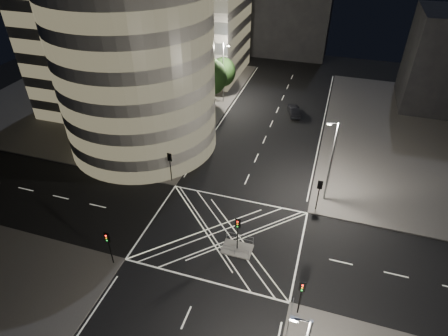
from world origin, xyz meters
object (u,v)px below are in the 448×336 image
(traffic_signal_fl, at_px, (170,162))
(street_lamp_left_near, at_px, (181,122))
(central_island, at_px, (237,249))
(street_lamp_left_far, at_px, (224,72))
(traffic_signal_nl, at_px, (108,242))
(traffic_signal_island, at_px, (238,229))
(sedan, at_px, (294,111))
(traffic_signal_nr, at_px, (301,292))
(traffic_signal_fr, at_px, (319,190))
(street_lamp_right_far, at_px, (331,160))

(traffic_signal_fl, height_order, street_lamp_left_near, street_lamp_left_near)
(central_island, height_order, street_lamp_left_far, street_lamp_left_far)
(traffic_signal_nl, bearing_deg, street_lamp_left_near, 91.94)
(traffic_signal_island, height_order, street_lamp_left_near, street_lamp_left_near)
(traffic_signal_nl, distance_m, street_lamp_left_near, 18.99)
(street_lamp_left_near, xyz_separation_m, sedan, (12.23, 17.07, -4.81))
(street_lamp_left_near, xyz_separation_m, street_lamp_left_far, (0.00, 18.00, 0.00))
(central_island, relative_size, street_lamp_left_near, 0.30)
(traffic_signal_nr, bearing_deg, traffic_signal_island, 142.07)
(traffic_signal_fr, xyz_separation_m, traffic_signal_island, (-6.80, -8.30, 0.00))
(traffic_signal_fr, distance_m, traffic_signal_island, 10.73)
(traffic_signal_fr, relative_size, sedan, 0.90)
(street_lamp_left_near, bearing_deg, central_island, -49.73)
(central_island, height_order, traffic_signal_nr, traffic_signal_nr)
(traffic_signal_fr, xyz_separation_m, sedan, (-6.00, 22.27, -2.18))
(traffic_signal_fr, relative_size, street_lamp_left_far, 0.40)
(central_island, distance_m, street_lamp_left_near, 18.52)
(traffic_signal_nl, height_order, traffic_signal_island, same)
(central_island, xyz_separation_m, traffic_signal_fr, (6.80, 8.30, 2.84))
(central_island, height_order, traffic_signal_fl, traffic_signal_fl)
(sedan, bearing_deg, traffic_signal_nr, 82.46)
(traffic_signal_island, height_order, sedan, traffic_signal_island)
(traffic_signal_fr, height_order, street_lamp_left_far, street_lamp_left_far)
(central_island, relative_size, traffic_signal_nl, 0.75)
(street_lamp_left_near, bearing_deg, traffic_signal_fl, -83.03)
(traffic_signal_fr, xyz_separation_m, street_lamp_right_far, (0.64, 2.20, 2.63))
(traffic_signal_fr, distance_m, street_lamp_right_far, 3.48)
(traffic_signal_nr, bearing_deg, sedan, 99.50)
(traffic_signal_nr, distance_m, sedan, 36.43)
(traffic_signal_island, bearing_deg, street_lamp_left_near, 130.27)
(street_lamp_left_near, relative_size, street_lamp_left_far, 1.00)
(street_lamp_left_near, relative_size, sedan, 2.26)
(street_lamp_left_near, distance_m, street_lamp_left_far, 18.00)
(street_lamp_left_near, bearing_deg, sedan, 54.37)
(central_island, bearing_deg, traffic_signal_nr, -37.93)
(sedan, bearing_deg, street_lamp_left_near, 37.33)
(central_island, bearing_deg, street_lamp_right_far, 54.70)
(traffic_signal_nl, relative_size, street_lamp_left_far, 0.40)
(traffic_signal_fl, height_order, traffic_signal_nl, same)
(street_lamp_left_near, relative_size, street_lamp_right_far, 1.00)
(traffic_signal_nr, xyz_separation_m, sedan, (-6.00, 35.87, -2.18))
(traffic_signal_fr, bearing_deg, traffic_signal_island, -129.33)
(street_lamp_left_near, height_order, sedan, street_lamp_left_near)
(traffic_signal_nr, distance_m, traffic_signal_island, 8.62)
(traffic_signal_nl, xyz_separation_m, traffic_signal_fr, (17.60, 13.60, 0.00))
(central_island, relative_size, traffic_signal_island, 0.75)
(central_island, bearing_deg, street_lamp_left_near, 130.27)
(traffic_signal_nr, relative_size, street_lamp_left_far, 0.40)
(central_island, distance_m, traffic_signal_fr, 11.10)
(traffic_signal_nr, height_order, traffic_signal_island, same)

